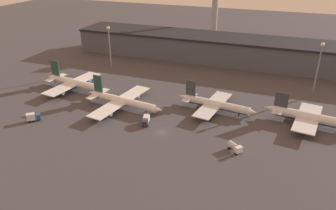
{
  "coord_description": "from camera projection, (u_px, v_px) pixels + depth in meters",
  "views": [
    {
      "loc": [
        41.03,
        -101.96,
        64.34
      ],
      "look_at": [
        -1.8,
        12.07,
        6.0
      ],
      "focal_mm": 35.0,
      "sensor_mm": 36.0,
      "label": 1
    }
  ],
  "objects": [
    {
      "name": "ground",
      "position": [
        161.0,
        132.0,
        126.89
      ],
      "size": [
        600.0,
        600.0,
        0.0
      ],
      "primitive_type": "plane",
      "color": "#423F44"
    },
    {
      "name": "terminal_building",
      "position": [
        218.0,
        48.0,
        205.04
      ],
      "size": [
        183.58,
        28.65,
        15.53
      ],
      "color": "#4C515B",
      "rests_on": "ground"
    },
    {
      "name": "airplane_0",
      "position": [
        74.0,
        83.0,
        164.37
      ],
      "size": [
        37.33,
        35.02,
        13.18
      ],
      "rotation": [
        0.0,
        0.0,
        -0.14
      ],
      "color": "white",
      "rests_on": "ground"
    },
    {
      "name": "airplane_1",
      "position": [
        122.0,
        101.0,
        145.67
      ],
      "size": [
        39.79,
        38.44,
        12.79
      ],
      "rotation": [
        0.0,
        0.0,
        -0.14
      ],
      "color": "white",
      "rests_on": "ground"
    },
    {
      "name": "airplane_2",
      "position": [
        215.0,
        104.0,
        142.49
      ],
      "size": [
        36.34,
        30.06,
        11.89
      ],
      "rotation": [
        0.0,
        0.0,
        -0.14
      ],
      "color": "silver",
      "rests_on": "ground"
    },
    {
      "name": "airplane_3",
      "position": [
        311.0,
        118.0,
        130.4
      ],
      "size": [
        37.44,
        28.54,
        11.73
      ],
      "rotation": [
        0.0,
        0.0,
        -0.14
      ],
      "color": "silver",
      "rests_on": "ground"
    },
    {
      "name": "service_vehicle_0",
      "position": [
        33.0,
        117.0,
        134.41
      ],
      "size": [
        5.49,
        5.33,
        3.44
      ],
      "rotation": [
        0.0,
        0.0,
        0.75
      ],
      "color": "#195199",
      "rests_on": "ground"
    },
    {
      "name": "service_vehicle_1",
      "position": [
        146.0,
        120.0,
        132.04
      ],
      "size": [
        3.61,
        6.1,
        3.26
      ],
      "rotation": [
        0.0,
        0.0,
        -1.32
      ],
      "color": "#282D38",
      "rests_on": "ground"
    },
    {
      "name": "service_vehicle_2",
      "position": [
        235.0,
        147.0,
        114.3
      ],
      "size": [
        5.77,
        5.15,
        2.97
      ],
      "rotation": [
        0.0,
        0.0,
        -0.64
      ],
      "color": "white",
      "rests_on": "ground"
    },
    {
      "name": "lamp_post_0",
      "position": [
        109.0,
        43.0,
        186.02
      ],
      "size": [
        1.8,
        1.8,
        25.31
      ],
      "color": "slate",
      "rests_on": "ground"
    },
    {
      "name": "lamp_post_1",
      "position": [
        319.0,
        63.0,
        150.87
      ],
      "size": [
        1.8,
        1.8,
        26.32
      ],
      "color": "slate",
      "rests_on": "ground"
    },
    {
      "name": "control_tower",
      "position": [
        215.0,
        3.0,
        236.16
      ],
      "size": [
        9.0,
        9.0,
        50.32
      ],
      "color": "#99999E",
      "rests_on": "ground"
    }
  ]
}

